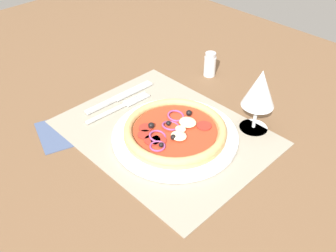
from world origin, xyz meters
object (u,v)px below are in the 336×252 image
(pizza, at_px, (176,130))
(fork, at_px, (122,106))
(plate, at_px, (176,135))
(napkin, at_px, (64,131))
(pepper_shaker, at_px, (210,64))
(knife, at_px, (121,96))
(wine_glass, at_px, (260,90))

(pizza, xyz_separation_m, fork, (-0.17, -0.01, -0.02))
(plate, height_order, napkin, plate)
(fork, bearing_deg, plate, -83.94)
(fork, bearing_deg, napkin, 175.04)
(plate, relative_size, napkin, 2.30)
(pepper_shaker, bearing_deg, pizza, -63.95)
(knife, distance_m, napkin, 0.18)
(napkin, bearing_deg, knife, 94.71)
(plate, relative_size, pizza, 1.24)
(plate, distance_m, knife, 0.21)
(pizza, distance_m, wine_glass, 0.20)
(pizza, bearing_deg, napkin, -139.75)
(plate, bearing_deg, fork, -176.34)
(wine_glass, bearing_deg, plate, -122.53)
(napkin, xyz_separation_m, pepper_shaker, (0.06, 0.42, 0.03))
(pizza, height_order, napkin, pizza)
(pizza, bearing_deg, wine_glass, 57.52)
(knife, xyz_separation_m, pepper_shaker, (0.08, 0.25, 0.03))
(fork, distance_m, pepper_shaker, 0.28)
(wine_glass, relative_size, pepper_shaker, 2.22)
(pizza, bearing_deg, knife, 176.41)
(knife, xyz_separation_m, napkin, (0.01, -0.18, -0.00))
(plate, height_order, pizza, pizza)
(knife, bearing_deg, plate, -92.11)
(plate, relative_size, knife, 1.37)
(plate, distance_m, pepper_shaker, 0.29)
(pizza, xyz_separation_m, napkin, (-0.19, -0.16, -0.02))
(wine_glass, bearing_deg, pizza, -122.48)
(pizza, distance_m, fork, 0.17)
(knife, bearing_deg, fork, -123.31)
(pepper_shaker, bearing_deg, napkin, -98.72)
(pizza, distance_m, pepper_shaker, 0.29)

